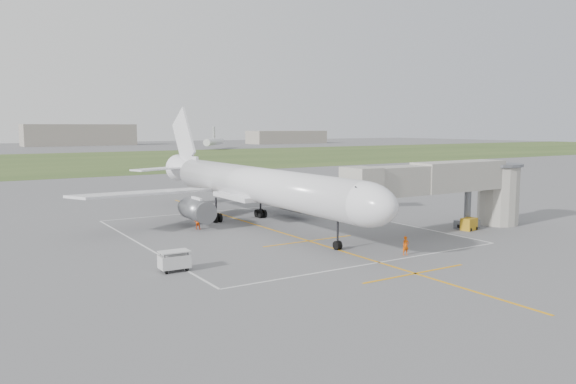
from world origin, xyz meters
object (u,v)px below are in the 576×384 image
airliner (254,185)px  ramp_worker_nose (406,246)px  jet_bridge (454,185)px  ramp_worker_wing (198,222)px  baggage_cart (174,261)px  gpu_unit (469,224)px

airliner → ramp_worker_nose: size_ratio=28.92×
jet_bridge → ramp_worker_wing: bearing=146.3°
baggage_cart → ramp_worker_wing: 17.36m
airliner → jet_bridge: bearing=-42.2°
ramp_worker_nose → ramp_worker_wing: 22.90m
gpu_unit → jet_bridge: bearing=142.8°
ramp_worker_nose → jet_bridge: bearing=35.6°
ramp_worker_nose → ramp_worker_wing: (-10.11, 20.55, -0.00)m
jet_bridge → baggage_cart: (-30.56, -0.38, -3.95)m
baggage_cart → jet_bridge: bearing=2.5°
jet_bridge → gpu_unit: 4.50m
jet_bridge → ramp_worker_wing: jet_bridge is taller
gpu_unit → ramp_worker_wing: (-23.87, 15.63, 0.17)m
gpu_unit → baggage_cart: bearing=167.9°
airliner → jet_bridge: airliner is taller
ramp_worker_nose → baggage_cart: bearing=174.2°
ramp_worker_wing → airliner: bearing=-141.8°
airliner → gpu_unit: 23.29m
ramp_worker_wing → jet_bridge: bearing=-170.4°
gpu_unit → ramp_worker_wing: size_ratio=1.18×
airliner → jet_bridge: 21.22m
airliner → ramp_worker_nose: bearing=-79.7°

